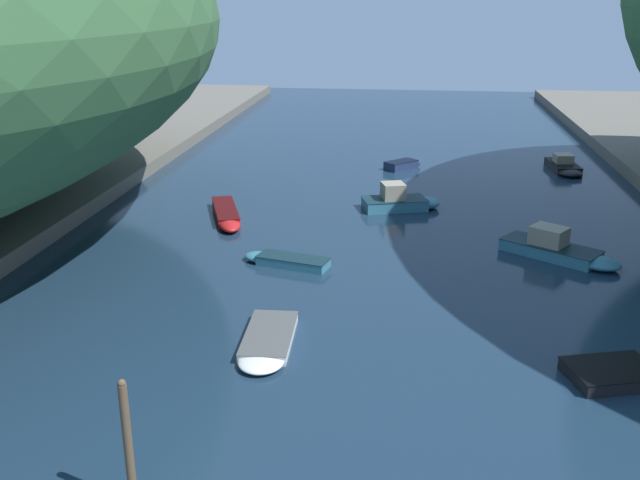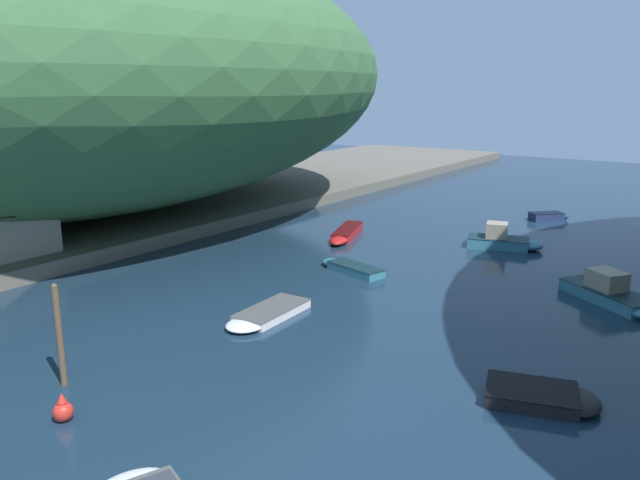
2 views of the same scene
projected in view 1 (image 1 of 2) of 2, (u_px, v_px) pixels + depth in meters
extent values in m
plane|color=#192D42|center=(373.00, 257.00, 35.78)|extent=(130.00, 130.00, 0.00)
cube|color=black|center=(563.00, 167.00, 53.15)|extent=(2.13, 3.98, 0.52)
ellipsoid|color=black|center=(570.00, 173.00, 51.35)|extent=(1.87, 2.06, 0.52)
cube|color=black|center=(563.00, 163.00, 53.06)|extent=(2.17, 4.06, 0.03)
cube|color=#9E937F|center=(563.00, 159.00, 53.08)|extent=(1.37, 1.45, 0.65)
cube|color=teal|center=(550.00, 251.00, 35.83)|extent=(4.94, 4.25, 0.57)
ellipsoid|color=teal|center=(596.00, 262.00, 34.32)|extent=(2.95, 2.81, 0.57)
cube|color=#132A33|center=(551.00, 245.00, 35.73)|extent=(5.04, 4.34, 0.03)
cube|color=#9E937F|center=(549.00, 236.00, 35.68)|extent=(2.10, 2.02, 0.93)
cube|color=teal|center=(293.00, 262.00, 34.53)|extent=(3.67, 2.07, 0.44)
ellipsoid|color=teal|center=(261.00, 257.00, 35.14)|extent=(1.97, 1.58, 0.44)
cube|color=#132A33|center=(293.00, 257.00, 34.46)|extent=(3.74, 2.11, 0.03)
cube|color=red|center=(226.00, 212.00, 42.15)|extent=(2.79, 5.02, 0.54)
ellipsoid|color=red|center=(230.00, 225.00, 39.89)|extent=(1.91, 2.69, 0.54)
cube|color=#450A0A|center=(225.00, 207.00, 42.06)|extent=(2.85, 5.12, 0.03)
cube|color=white|center=(269.00, 337.00, 27.11)|extent=(1.91, 3.87, 0.36)
ellipsoid|color=white|center=(261.00, 361.00, 25.32)|extent=(1.75, 1.97, 0.36)
cube|color=#525252|center=(269.00, 332.00, 27.04)|extent=(1.95, 3.95, 0.03)
cube|color=teal|center=(394.00, 204.00, 43.55)|extent=(4.15, 2.91, 0.64)
ellipsoid|color=teal|center=(424.00, 203.00, 43.83)|extent=(2.32, 2.29, 0.64)
cube|color=#132A33|center=(395.00, 199.00, 43.44)|extent=(4.24, 2.97, 0.03)
cube|color=#9E937F|center=(393.00, 191.00, 43.26)|extent=(1.65, 1.67, 1.00)
cube|color=navy|center=(401.00, 165.00, 53.42)|extent=(2.62, 2.64, 0.59)
ellipsoid|color=navy|center=(413.00, 163.00, 54.14)|extent=(1.71, 1.71, 0.59)
cube|color=black|center=(401.00, 161.00, 53.32)|extent=(2.67, 2.69, 0.03)
cube|color=black|center=(612.00, 374.00, 24.40)|extent=(3.37, 2.80, 0.45)
cube|color=black|center=(613.00, 368.00, 24.32)|extent=(3.44, 2.86, 0.03)
cylinder|color=brown|center=(128.00, 447.00, 17.87)|extent=(0.23, 0.23, 3.58)
sphere|color=brown|center=(122.00, 383.00, 17.27)|extent=(0.21, 0.21, 0.21)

